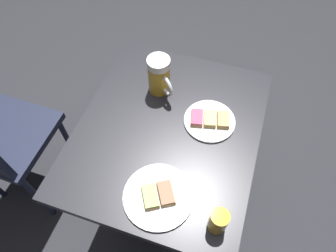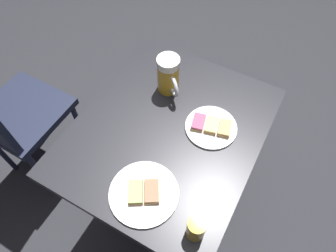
# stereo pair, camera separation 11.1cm
# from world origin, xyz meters

# --- Properties ---
(ground_plane) EXTENTS (6.00, 6.00, 0.00)m
(ground_plane) POSITION_xyz_m (0.00, 0.00, 0.00)
(ground_plane) COLOR #28282D
(cafe_table) EXTENTS (0.79, 0.66, 0.73)m
(cafe_table) POSITION_xyz_m (0.00, 0.00, 0.57)
(cafe_table) COLOR black
(cafe_table) RESTS_ON ground_plane
(plate_near) EXTENTS (0.19, 0.19, 0.03)m
(plate_near) POSITION_xyz_m (0.08, -0.14, 0.74)
(plate_near) COLOR white
(plate_near) RESTS_ON cafe_table
(plate_far) EXTENTS (0.23, 0.23, 0.03)m
(plate_far) POSITION_xyz_m (-0.26, -0.05, 0.74)
(plate_far) COLOR white
(plate_far) RESTS_ON cafe_table
(beer_mug) EXTENTS (0.11, 0.12, 0.16)m
(beer_mug) POSITION_xyz_m (0.17, 0.09, 0.81)
(beer_mug) COLOR gold
(beer_mug) RESTS_ON cafe_table
(beer_glass_small) EXTENTS (0.06, 0.06, 0.10)m
(beer_glass_small) POSITION_xyz_m (-0.29, -0.25, 0.78)
(beer_glass_small) COLOR gold
(beer_glass_small) RESTS_ON cafe_table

